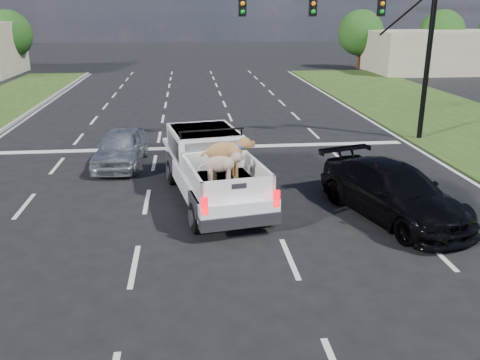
{
  "coord_description": "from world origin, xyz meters",
  "views": [
    {
      "loc": [
        -0.46,
        -10.24,
        5.41
      ],
      "look_at": [
        0.82,
        2.0,
        1.25
      ],
      "focal_mm": 38.0,
      "sensor_mm": 36.0,
      "label": 1
    }
  ],
  "objects_px": {
    "traffic_signal": "(375,27)",
    "pickup_truck": "(212,167)",
    "silver_sedan": "(121,147)",
    "black_coupe": "(393,192)"
  },
  "relations": [
    {
      "from": "traffic_signal",
      "to": "silver_sedan",
      "type": "xyz_separation_m",
      "value": [
        -10.11,
        -2.65,
        -4.06
      ]
    },
    {
      "from": "silver_sedan",
      "to": "black_coupe",
      "type": "distance_m",
      "value": 9.74
    },
    {
      "from": "traffic_signal",
      "to": "pickup_truck",
      "type": "relative_size",
      "value": 1.53
    },
    {
      "from": "traffic_signal",
      "to": "pickup_truck",
      "type": "bearing_deg",
      "value": -137.14
    },
    {
      "from": "traffic_signal",
      "to": "silver_sedan",
      "type": "bearing_deg",
      "value": -165.29
    },
    {
      "from": "traffic_signal",
      "to": "silver_sedan",
      "type": "height_order",
      "value": "traffic_signal"
    },
    {
      "from": "traffic_signal",
      "to": "black_coupe",
      "type": "distance_m",
      "value": 9.51
    },
    {
      "from": "pickup_truck",
      "to": "silver_sedan",
      "type": "xyz_separation_m",
      "value": [
        -3.12,
        3.83,
        -0.34
      ]
    },
    {
      "from": "pickup_truck",
      "to": "black_coupe",
      "type": "bearing_deg",
      "value": -31.42
    },
    {
      "from": "silver_sedan",
      "to": "black_coupe",
      "type": "relative_size",
      "value": 0.79
    }
  ]
}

